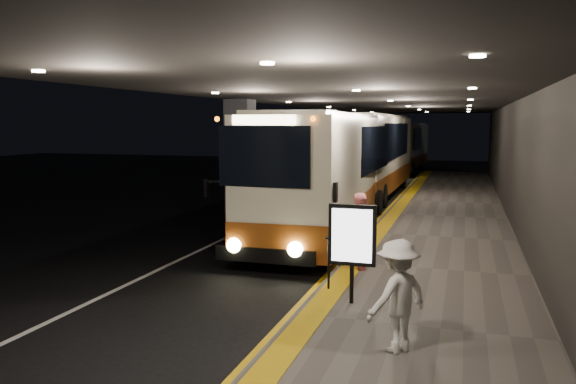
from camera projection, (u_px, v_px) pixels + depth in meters
The scene contains 15 objects.
ground at pixel (236, 269), 14.13m from camera, with size 90.00×90.00×0.00m, color black.
lane_line_white at pixel (244, 229), 19.40m from camera, with size 0.12×50.00×0.01m, color silver.
kerb_stripe_yellow at pixel (363, 236), 18.15m from camera, with size 0.18×50.00×0.01m, color gold.
sidewalk at pixel (440, 239), 17.43m from camera, with size 4.50×50.00×0.15m, color #514C44.
tactile_strip at pixel (379, 233), 17.99m from camera, with size 0.50×50.00×0.01m, color gold.
terminal_wall at pixel (523, 145), 16.40m from camera, with size 0.10×50.00×6.00m, color black.
support_columns at pixel (240, 168), 18.10m from camera, with size 0.80×24.80×4.40m.
canopy at pixel (370, 93), 17.55m from camera, with size 9.00×50.00×0.40m, color black.
coach_main at pixel (326, 178), 18.73m from camera, with size 3.16×12.41×3.84m.
coach_second at pixel (371, 158), 28.28m from camera, with size 2.74×12.62×3.96m.
coach_third at pixel (403, 149), 43.03m from camera, with size 2.93×11.48×3.57m.
passenger_boarding at pixel (362, 231), 13.45m from camera, with size 0.67×0.44×1.84m, color #A54D51.
passenger_waiting_white at pixel (398, 296), 8.55m from camera, with size 1.13×0.52×1.74m, color silver.
info_sign at pixel (352, 237), 10.78m from camera, with size 0.92×0.13×1.95m.
stanchion_post at pixel (329, 264), 11.80m from camera, with size 0.05×0.05×1.11m, color black.
Camera 1 is at (5.41, -12.75, 3.63)m, focal length 35.00 mm.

